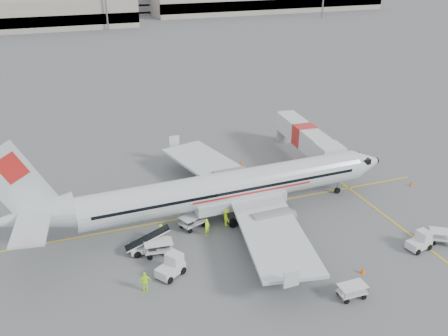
% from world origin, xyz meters
% --- Properties ---
extents(ground, '(360.00, 360.00, 0.00)m').
position_xyz_m(ground, '(0.00, 0.00, 0.00)').
color(ground, '#56595B').
extents(stripe_lead, '(44.00, 0.20, 0.01)m').
position_xyz_m(stripe_lead, '(0.00, 0.00, 0.01)').
color(stripe_lead, yellow).
rests_on(stripe_lead, ground).
extents(stripe_cross, '(0.20, 20.00, 0.01)m').
position_xyz_m(stripe_cross, '(14.00, -8.00, 0.01)').
color(stripe_cross, yellow).
rests_on(stripe_cross, ground).
extents(treeline, '(300.00, 3.00, 6.00)m').
position_xyz_m(treeline, '(0.00, 175.00, 3.00)').
color(treeline, black).
rests_on(treeline, ground).
extents(aircraft, '(38.96, 30.95, 10.51)m').
position_xyz_m(aircraft, '(-0.73, -1.00, 5.26)').
color(aircraft, silver).
rests_on(aircraft, ground).
extents(jet_bridge, '(4.26, 16.85, 4.38)m').
position_xyz_m(jet_bridge, '(13.15, 9.01, 2.19)').
color(jet_bridge, silver).
rests_on(jet_bridge, ground).
extents(belt_loader, '(4.80, 1.85, 2.59)m').
position_xyz_m(belt_loader, '(-9.33, -4.41, 1.29)').
color(belt_loader, silver).
rests_on(belt_loader, ground).
extents(tug_fore, '(2.36, 1.60, 1.68)m').
position_xyz_m(tug_fore, '(13.04, -12.46, 0.84)').
color(tug_fore, silver).
rests_on(tug_fore, ground).
extents(tug_mid, '(2.43, 1.90, 1.65)m').
position_xyz_m(tug_mid, '(2.16, -7.67, 0.83)').
color(tug_mid, silver).
rests_on(tug_mid, ground).
extents(tug_aft, '(2.73, 2.44, 1.83)m').
position_xyz_m(tug_aft, '(-8.58, -8.57, 0.92)').
color(tug_aft, silver).
rests_on(tug_aft, ground).
extents(cart_loaded_a, '(2.79, 2.24, 1.27)m').
position_xyz_m(cart_loaded_a, '(-4.65, -2.00, 0.63)').
color(cart_loaded_a, silver).
rests_on(cart_loaded_a, ground).
extents(cart_loaded_b, '(2.59, 1.69, 1.28)m').
position_xyz_m(cart_loaded_b, '(-8.76, -5.27, 0.64)').
color(cart_loaded_b, silver).
rests_on(cart_loaded_b, ground).
extents(cart_empty_a, '(2.17, 1.29, 1.13)m').
position_xyz_m(cart_empty_a, '(3.77, -16.04, 0.56)').
color(cart_empty_a, silver).
rests_on(cart_empty_a, ground).
extents(cart_empty_b, '(2.74, 2.44, 1.23)m').
position_xyz_m(cart_empty_b, '(15.76, -12.38, 0.62)').
color(cart_empty_b, silver).
rests_on(cart_empty_b, ground).
extents(cone_nose, '(0.38, 0.38, 0.62)m').
position_xyz_m(cone_nose, '(20.90, -1.98, 0.31)').
color(cone_nose, orange).
rests_on(cone_nose, ground).
extents(cone_port, '(0.40, 0.40, 0.65)m').
position_xyz_m(cone_port, '(5.26, 9.89, 0.32)').
color(cone_port, orange).
rests_on(cone_port, ground).
extents(cone_stbd, '(0.41, 0.41, 0.66)m').
position_xyz_m(cone_stbd, '(6.38, -13.78, 0.33)').
color(cone_stbd, orange).
rests_on(cone_stbd, ground).
extents(crew_a, '(0.74, 0.68, 1.69)m').
position_xyz_m(crew_a, '(-3.81, -3.76, 0.84)').
color(crew_a, '#B9EE16').
rests_on(crew_a, ground).
extents(crew_b, '(1.04, 0.98, 1.70)m').
position_xyz_m(crew_b, '(-8.01, -3.20, 0.85)').
color(crew_b, '#B9EE16').
rests_on(crew_b, ground).
extents(crew_c, '(0.68, 1.17, 1.79)m').
position_xyz_m(crew_c, '(-1.50, -2.71, 0.90)').
color(crew_c, '#B9EE16').
rests_on(crew_c, ground).
extents(crew_d, '(1.00, 0.43, 1.71)m').
position_xyz_m(crew_d, '(-10.90, -9.77, 0.85)').
color(crew_d, '#B9EE16').
rests_on(crew_d, ground).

